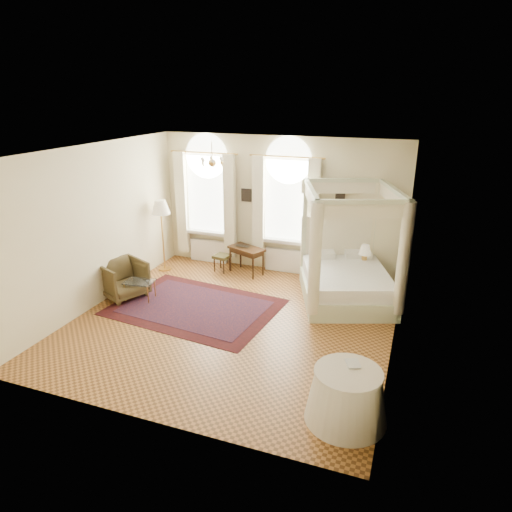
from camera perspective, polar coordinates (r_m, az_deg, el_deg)
The scene contains 18 objects.
ground at distance 9.03m, azimuth -2.97°, elevation -8.26°, with size 6.00×6.00×0.00m, color #A4672F.
room_walls at distance 8.28m, azimuth -3.21°, elevation 3.90°, with size 6.00×6.00×6.00m.
window_left at distance 11.70m, azimuth -6.19°, elevation 6.12°, with size 1.62×0.27×3.29m.
window_right at distance 10.95m, azimuth 3.77°, elevation 5.24°, with size 1.62×0.27×3.29m.
chandelier at distance 9.52m, azimuth -5.50°, elevation 11.67°, with size 0.51×0.45×0.50m.
wall_pictures at distance 10.98m, azimuth 3.39°, elevation 7.45°, with size 2.54×0.03×0.39m.
canopy_bed at distance 9.90m, azimuth 11.25°, elevation -2.45°, with size 2.47×2.72×2.45m.
nightstand at distance 10.80m, azimuth 13.26°, elevation -2.10°, with size 0.43×0.39×0.61m, color #351E0E.
nightstand_lamp at distance 10.52m, azimuth 13.47°, elevation 0.64°, with size 0.28×0.28×0.41m.
writing_desk at distance 11.13m, azimuth -1.20°, elevation 0.59°, with size 1.00×0.78×0.67m.
laptop at distance 11.21m, azimuth -1.59°, elevation 1.31°, with size 0.36×0.23×0.03m, color black.
stool at distance 11.38m, azimuth -4.28°, elevation -0.21°, with size 0.42×0.42×0.42m.
armchair at distance 10.35m, azimuth -16.26°, elevation -2.78°, with size 0.86×0.89×0.81m, color #43361D.
coffee_table at distance 10.12m, azimuth -14.36°, elevation -3.29°, with size 0.66×0.51×0.42m.
floor_lamp at distance 11.33m, azimuth -11.82°, elevation 5.55°, with size 0.46×0.46×1.79m.
oriental_rug at distance 9.68m, azimuth -7.60°, elevation -6.33°, with size 3.55×2.72×0.01m.
side_table at distance 6.58m, azimuth 11.26°, elevation -16.78°, with size 1.13×1.13×0.77m.
book at distance 6.48m, azimuth 11.24°, elevation -13.08°, with size 0.18×0.24×0.02m, color black.
Camera 1 is at (3.17, -7.29, 4.27)m, focal length 32.00 mm.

